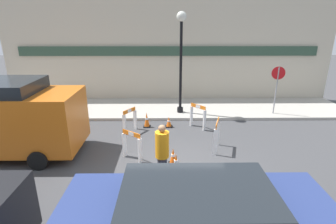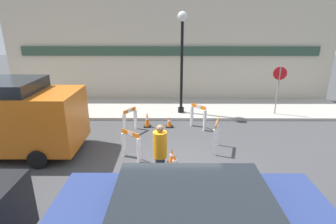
{
  "view_description": "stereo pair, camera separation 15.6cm",
  "coord_description": "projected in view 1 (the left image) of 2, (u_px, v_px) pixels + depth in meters",
  "views": [
    {
      "loc": [
        -0.18,
        -6.74,
        4.27
      ],
      "look_at": [
        -0.08,
        2.81,
        1.0
      ],
      "focal_mm": 28.0,
      "sensor_mm": 36.0,
      "label": 1
    },
    {
      "loc": [
        -0.02,
        -6.74,
        4.27
      ],
      "look_at": [
        -0.08,
        2.81,
        1.0
      ],
      "focal_mm": 28.0,
      "sensor_mm": 36.0,
      "label": 2
    }
  ],
  "objects": [
    {
      "name": "barricade_1",
      "position": [
        217.0,
        134.0,
        9.1
      ],
      "size": [
        0.38,
        0.87,
        1.09
      ],
      "rotation": [
        0.0,
        0.0,
        7.56
      ],
      "color": "white",
      "rests_on": "ground_plane"
    },
    {
      "name": "streetlamp_post",
      "position": [
        181.0,
        49.0,
        11.81
      ],
      "size": [
        0.44,
        0.44,
        4.62
      ],
      "color": "black",
      "rests_on": "sidewalk_slab"
    },
    {
      "name": "barricade_0",
      "position": [
        132.0,
        145.0,
        8.46
      ],
      "size": [
        0.69,
        0.57,
        0.99
      ],
      "rotation": [
        0.0,
        0.0,
        5.63
      ],
      "color": "white",
      "rests_on": "ground_plane"
    },
    {
      "name": "traffic_cone_2",
      "position": [
        173.0,
        157.0,
        8.23
      ],
      "size": [
        0.3,
        0.3,
        0.56
      ],
      "color": "black",
      "rests_on": "ground_plane"
    },
    {
      "name": "ground_plane",
      "position": [
        172.0,
        175.0,
        7.76
      ],
      "size": [
        60.0,
        60.0,
        0.0
      ],
      "primitive_type": "plane",
      "color": "#424244"
    },
    {
      "name": "traffic_cone_0",
      "position": [
        169.0,
        122.0,
        11.24
      ],
      "size": [
        0.3,
        0.3,
        0.46
      ],
      "color": "black",
      "rests_on": "ground_plane"
    },
    {
      "name": "barricade_3",
      "position": [
        130.0,
        120.0,
        10.67
      ],
      "size": [
        0.51,
        0.68,
        0.98
      ],
      "rotation": [
        0.0,
        0.0,
        10.42
      ],
      "color": "white",
      "rests_on": "ground_plane"
    },
    {
      "name": "traffic_cone_4",
      "position": [
        176.0,
        163.0,
        7.88
      ],
      "size": [
        0.3,
        0.3,
        0.57
      ],
      "color": "black",
      "rests_on": "ground_plane"
    },
    {
      "name": "stop_sign",
      "position": [
        277.0,
        83.0,
        12.14
      ],
      "size": [
        0.59,
        0.15,
        2.25
      ],
      "rotation": [
        0.0,
        0.0,
        2.92
      ],
      "color": "gray",
      "rests_on": "sidewalk_slab"
    },
    {
      "name": "barricade_2",
      "position": [
        198.0,
        116.0,
        11.03
      ],
      "size": [
        0.63,
        0.67,
        1.04
      ],
      "rotation": [
        0.0,
        0.0,
        8.59
      ],
      "color": "white",
      "rests_on": "ground_plane"
    },
    {
      "name": "traffic_cone_1",
      "position": [
        147.0,
        120.0,
        11.21
      ],
      "size": [
        0.3,
        0.3,
        0.65
      ],
      "color": "black",
      "rests_on": "ground_plane"
    },
    {
      "name": "storefront_facade",
      "position": [
        169.0,
        52.0,
        14.33
      ],
      "size": [
        18.0,
        0.22,
        5.5
      ],
      "color": "#BCB29E",
      "rests_on": "ground_plane"
    },
    {
      "name": "sidewalk_slab",
      "position": [
        169.0,
        108.0,
        13.57
      ],
      "size": [
        18.0,
        3.32,
        0.13
      ],
      "color": "#ADA89E",
      "rests_on": "ground_plane"
    },
    {
      "name": "traffic_cone_3",
      "position": [
        163.0,
        163.0,
        7.98
      ],
      "size": [
        0.3,
        0.3,
        0.47
      ],
      "color": "black",
      "rests_on": "ground_plane"
    },
    {
      "name": "person_worker",
      "position": [
        162.0,
        154.0,
        6.99
      ],
      "size": [
        0.39,
        0.39,
        1.78
      ],
      "rotation": [
        0.0,
        0.0,
        1.5
      ],
      "color": "#33333D",
      "rests_on": "ground_plane"
    }
  ]
}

